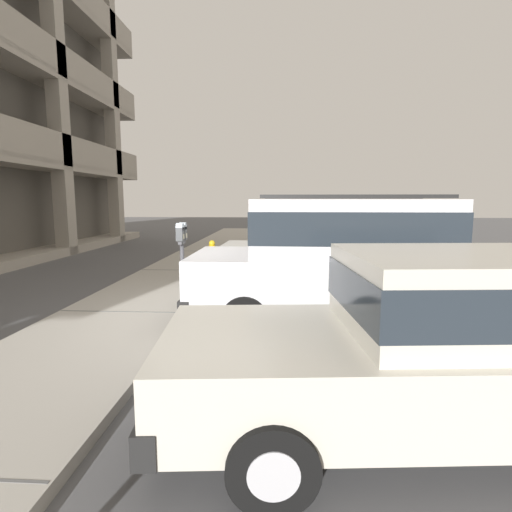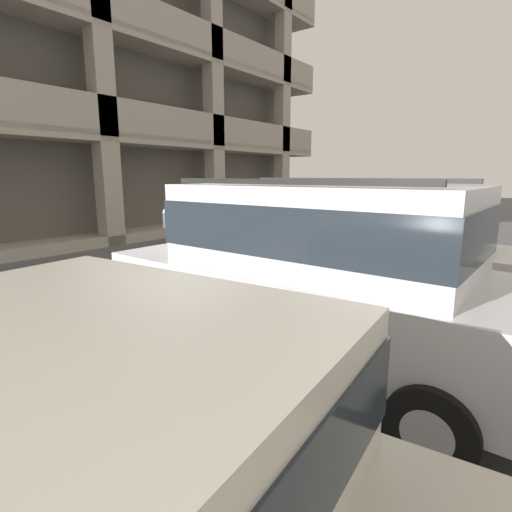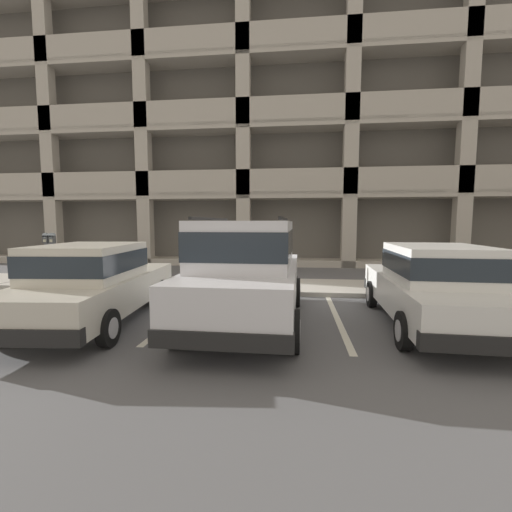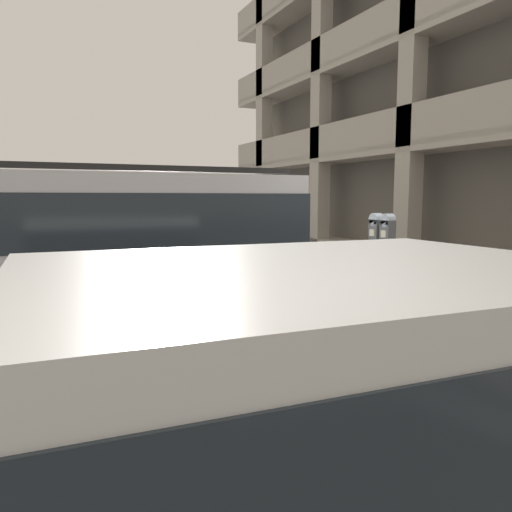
{
  "view_description": "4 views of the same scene",
  "coord_description": "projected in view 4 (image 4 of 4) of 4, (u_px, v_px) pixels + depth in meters",
  "views": [
    {
      "loc": [
        -6.3,
        -1.28,
        1.96
      ],
      "look_at": [
        -0.14,
        -0.92,
        1.09
      ],
      "focal_mm": 28.0,
      "sensor_mm": 36.0,
      "label": 1
    },
    {
      "loc": [
        -3.77,
        -4.26,
        2.07
      ],
      "look_at": [
        0.28,
        -1.18,
        1.03
      ],
      "focal_mm": 28.0,
      "sensor_mm": 36.0,
      "label": 2
    },
    {
      "loc": [
        0.77,
        -8.74,
        1.94
      ],
      "look_at": [
        -0.12,
        -1.03,
        1.18
      ],
      "focal_mm": 24.0,
      "sensor_mm": 36.0,
      "label": 3
    },
    {
      "loc": [
        4.74,
        -3.32,
        1.76
      ],
      "look_at": [
        -0.2,
        -1.01,
        1.12
      ],
      "focal_mm": 35.0,
      "sensor_mm": 36.0,
      "label": 4
    }
  ],
  "objects": [
    {
      "name": "ground_plane",
      "position": [
        341.0,
        353.0,
        5.87
      ],
      "size": [
        80.0,
        80.0,
        0.1
      ],
      "color": "#565659"
    },
    {
      "name": "sidewalk",
      "position": [
        425.0,
        331.0,
        6.41
      ],
      "size": [
        40.0,
        2.2,
        0.12
      ],
      "color": "#ADA89E",
      "rests_on": "ground_plane"
    },
    {
      "name": "parking_stall_lines",
      "position": [
        311.0,
        430.0,
        3.81
      ],
      "size": [
        13.21,
        4.8,
        0.01
      ],
      "color": "silver",
      "rests_on": "ground_plane"
    },
    {
      "name": "silver_suv",
      "position": [
        140.0,
        267.0,
        4.89
      ],
      "size": [
        2.07,
        4.81,
        2.03
      ],
      "rotation": [
        0.0,
        0.0,
        -0.01
      ],
      "color": "silver",
      "rests_on": "ground_plane"
    },
    {
      "name": "red_sedan",
      "position": [
        75.0,
        262.0,
        7.41
      ],
      "size": [
        2.11,
        4.61,
        1.54
      ],
      "rotation": [
        0.0,
        0.0,
        0.09
      ],
      "color": "beige",
      "rests_on": "ground_plane"
    },
    {
      "name": "dark_hatchback",
      "position": [
        358.0,
        452.0,
        1.86
      ],
      "size": [
        1.97,
        4.55,
        1.54
      ],
      "rotation": [
        0.0,
        0.0,
        -0.04
      ],
      "color": "silver",
      "rests_on": "ground_plane"
    },
    {
      "name": "parking_meter_near",
      "position": [
        381.0,
        246.0,
        5.65
      ],
      "size": [
        0.35,
        0.12,
        1.47
      ],
      "color": "#47474C",
      "rests_on": "sidewalk"
    },
    {
      "name": "parking_meter_far",
      "position": [
        199.0,
        220.0,
        11.55
      ],
      "size": [
        0.35,
        0.12,
        1.53
      ],
      "color": "#595B60",
      "rests_on": "sidewalk"
    }
  ]
}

